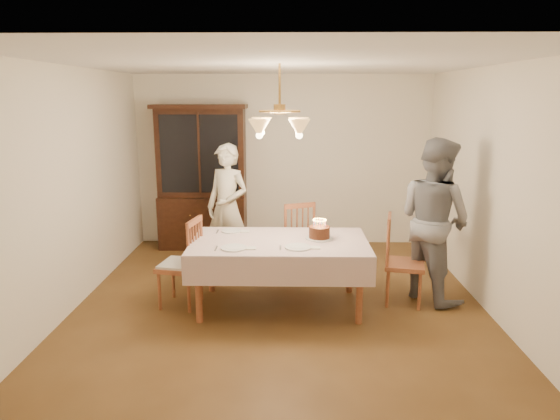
{
  "coord_description": "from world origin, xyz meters",
  "views": [
    {
      "loc": [
        0.1,
        -5.17,
        2.29
      ],
      "look_at": [
        0.0,
        0.2,
        1.05
      ],
      "focal_mm": 32.0,
      "sensor_mm": 36.0,
      "label": 1
    }
  ],
  "objects_px": {
    "china_hutch": "(202,180)",
    "elderly_woman": "(228,208)",
    "chair_far_side": "(294,243)",
    "birthday_cake": "(319,233)",
    "dining_table": "(280,247)"
  },
  "relations": [
    {
      "from": "chair_far_side",
      "to": "birthday_cake",
      "type": "distance_m",
      "value": 1.0
    },
    {
      "from": "dining_table",
      "to": "chair_far_side",
      "type": "height_order",
      "value": "chair_far_side"
    },
    {
      "from": "chair_far_side",
      "to": "birthday_cake",
      "type": "height_order",
      "value": "chair_far_side"
    },
    {
      "from": "dining_table",
      "to": "elderly_woman",
      "type": "relative_size",
      "value": 1.13
    },
    {
      "from": "china_hutch",
      "to": "elderly_woman",
      "type": "xyz_separation_m",
      "value": [
        0.5,
        -1.02,
        -0.2
      ]
    },
    {
      "from": "dining_table",
      "to": "chair_far_side",
      "type": "bearing_deg",
      "value": 79.94
    },
    {
      "from": "china_hutch",
      "to": "birthday_cake",
      "type": "height_order",
      "value": "china_hutch"
    },
    {
      "from": "chair_far_side",
      "to": "china_hutch",
      "type": "bearing_deg",
      "value": 136.94
    },
    {
      "from": "dining_table",
      "to": "china_hutch",
      "type": "bearing_deg",
      "value": 118.38
    },
    {
      "from": "china_hutch",
      "to": "elderly_woman",
      "type": "bearing_deg",
      "value": -63.74
    },
    {
      "from": "dining_table",
      "to": "birthday_cake",
      "type": "bearing_deg",
      "value": 9.5
    },
    {
      "from": "dining_table",
      "to": "china_hutch",
      "type": "relative_size",
      "value": 0.88
    },
    {
      "from": "china_hutch",
      "to": "dining_table",
      "type": "bearing_deg",
      "value": -61.62
    },
    {
      "from": "china_hutch",
      "to": "chair_far_side",
      "type": "xyz_separation_m",
      "value": [
        1.39,
        -1.3,
        -0.6
      ]
    },
    {
      "from": "china_hutch",
      "to": "chair_far_side",
      "type": "relative_size",
      "value": 2.16
    }
  ]
}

